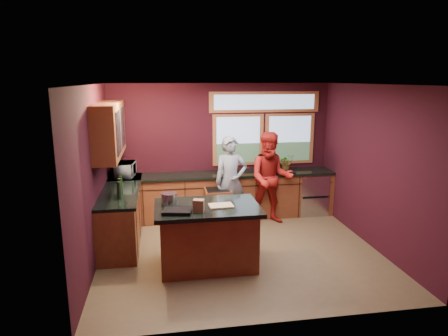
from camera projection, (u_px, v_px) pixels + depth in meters
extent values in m
plane|color=brown|center=(240.00, 251.00, 6.59)|extent=(4.50, 4.50, 0.00)
cube|color=black|center=(221.00, 150.00, 8.22)|extent=(4.50, 0.02, 2.70)
cube|color=black|center=(277.00, 213.00, 4.36)|extent=(4.50, 0.02, 2.70)
cube|color=black|center=(93.00, 177.00, 5.94)|extent=(0.02, 4.00, 2.70)
cube|color=black|center=(373.00, 167.00, 6.64)|extent=(0.02, 4.00, 2.70)
cube|color=silver|center=(241.00, 84.00, 5.99)|extent=(4.50, 4.00, 0.02)
cube|color=#869AB9|center=(238.00, 140.00, 8.21)|extent=(1.06, 0.02, 1.06)
cube|color=#869AB9|center=(289.00, 139.00, 8.38)|extent=(1.06, 0.02, 1.06)
cube|color=#97502C|center=(265.00, 102.00, 8.13)|extent=(2.30, 0.02, 0.42)
cube|color=maroon|center=(109.00, 130.00, 6.66)|extent=(0.36, 1.80, 0.90)
cube|color=maroon|center=(224.00, 196.00, 8.13)|extent=(4.50, 0.60, 0.88)
cube|color=black|center=(224.00, 174.00, 8.02)|extent=(4.50, 0.64, 0.05)
cube|color=#B7B7BC|center=(310.00, 193.00, 8.40)|extent=(0.60, 0.58, 0.85)
cube|color=black|center=(277.00, 173.00, 8.16)|extent=(0.66, 0.46, 0.05)
cube|color=maroon|center=(122.00, 215.00, 7.01)|extent=(0.60, 2.30, 0.88)
cube|color=black|center=(121.00, 190.00, 6.91)|extent=(0.64, 2.30, 0.05)
cube|color=maroon|center=(208.00, 238.00, 6.02)|extent=(1.40, 0.90, 0.88)
cube|color=black|center=(207.00, 208.00, 5.91)|extent=(1.55, 1.05, 0.06)
imported|color=slate|center=(231.00, 182.00, 7.61)|extent=(0.66, 0.46, 1.73)
imported|color=maroon|center=(271.00, 178.00, 7.73)|extent=(0.98, 0.82, 1.80)
imported|color=#999999|center=(125.00, 170.00, 7.69)|extent=(0.39, 0.54, 0.28)
imported|color=#999999|center=(287.00, 162.00, 8.24)|extent=(0.30, 0.26, 0.33)
cylinder|color=silver|center=(222.00, 166.00, 7.99)|extent=(0.12, 0.12, 0.28)
cube|color=tan|center=(221.00, 206.00, 5.89)|extent=(0.36, 0.27, 0.02)
cylinder|color=#B9B9BE|center=(169.00, 199.00, 5.95)|extent=(0.24, 0.24, 0.18)
cube|color=brown|center=(199.00, 206.00, 5.62)|extent=(0.18, 0.16, 0.18)
cube|color=black|center=(177.00, 211.00, 5.59)|extent=(0.45, 0.35, 0.05)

